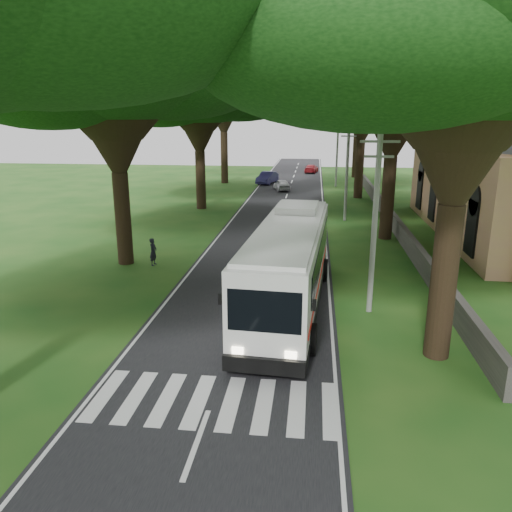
{
  "coord_description": "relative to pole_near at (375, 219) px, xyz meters",
  "views": [
    {
      "loc": [
        2.9,
        -15.16,
        8.46
      ],
      "look_at": [
        0.35,
        6.7,
        2.2
      ],
      "focal_mm": 35.0,
      "sensor_mm": 36.0,
      "label": 1
    }
  ],
  "objects": [
    {
      "name": "ground",
      "position": [
        -5.5,
        -6.0,
        -4.18
      ],
      "size": [
        140.0,
        140.0,
        0.0
      ],
      "primitive_type": "plane",
      "color": "#174714",
      "rests_on": "ground"
    },
    {
      "name": "road",
      "position": [
        -5.5,
        19.0,
        -4.17
      ],
      "size": [
        8.0,
        120.0,
        0.04
      ],
      "primitive_type": "cube",
      "color": "black",
      "rests_on": "ground"
    },
    {
      "name": "crosswalk",
      "position": [
        -5.5,
        -8.0,
        -4.18
      ],
      "size": [
        8.0,
        3.0,
        0.01
      ],
      "primitive_type": "cube",
      "color": "silver",
      "rests_on": "ground"
    },
    {
      "name": "property_wall",
      "position": [
        3.5,
        18.0,
        -3.58
      ],
      "size": [
        0.35,
        50.0,
        1.2
      ],
      "primitive_type": "cube",
      "color": "#383533",
      "rests_on": "ground"
    },
    {
      "name": "pole_near",
      "position": [
        0.0,
        0.0,
        0.0
      ],
      "size": [
        1.6,
        0.24,
        8.0
      ],
      "color": "gray",
      "rests_on": "ground"
    },
    {
      "name": "pole_mid",
      "position": [
        0.0,
        20.0,
        0.0
      ],
      "size": [
        1.6,
        0.24,
        8.0
      ],
      "color": "gray",
      "rests_on": "ground"
    },
    {
      "name": "pole_far",
      "position": [
        0.0,
        40.0,
        0.0
      ],
      "size": [
        1.6,
        0.24,
        8.0
      ],
      "color": "gray",
      "rests_on": "ground"
    },
    {
      "name": "tree_l_mida",
      "position": [
        -13.5,
        6.0,
        6.46
      ],
      "size": [
        13.33,
        13.33,
        13.61
      ],
      "color": "black",
      "rests_on": "ground"
    },
    {
      "name": "tree_l_midb",
      "position": [
        -13.0,
        24.0,
        6.41
      ],
      "size": [
        14.73,
        14.73,
        13.81
      ],
      "color": "black",
      "rests_on": "ground"
    },
    {
      "name": "tree_l_far",
      "position": [
        -14.0,
        42.0,
        8.72
      ],
      "size": [
        15.11,
        15.11,
        16.23
      ],
      "color": "black",
      "rests_on": "ground"
    },
    {
      "name": "tree_r_near",
      "position": [
        2.0,
        -4.0,
        7.05
      ],
      "size": [
        15.29,
        15.29,
        14.56
      ],
      "color": "black",
      "rests_on": "ground"
    },
    {
      "name": "tree_r_mida",
      "position": [
        2.5,
        14.0,
        7.38
      ],
      "size": [
        15.69,
        15.69,
        14.98
      ],
      "color": "black",
      "rests_on": "ground"
    },
    {
      "name": "tree_r_midb",
      "position": [
        2.0,
        32.0,
        7.75
      ],
      "size": [
        16.19,
        16.19,
        15.44
      ],
      "color": "black",
      "rests_on": "ground"
    },
    {
      "name": "tree_r_far",
      "position": [
        3.0,
        50.0,
        7.73
      ],
      "size": [
        13.02,
        13.02,
        14.86
      ],
      "color": "black",
      "rests_on": "ground"
    },
    {
      "name": "coach_bus",
      "position": [
        -3.6,
        0.03,
        -2.1
      ],
      "size": [
        3.75,
        13.28,
        3.87
      ],
      "rotation": [
        0.0,
        0.0,
        -0.07
      ],
      "color": "white",
      "rests_on": "ground"
    },
    {
      "name": "distant_car_a",
      "position": [
        -6.3,
        36.2,
        -3.52
      ],
      "size": [
        2.38,
        3.96,
        1.26
      ],
      "primitive_type": "imported",
      "rotation": [
        0.0,
        0.0,
        3.4
      ],
      "color": "silver",
      "rests_on": "road"
    },
    {
      "name": "distant_car_b",
      "position": [
        -8.5,
        41.71,
        -3.4
      ],
      "size": [
        2.64,
        4.78,
        1.49
      ],
      "primitive_type": "imported",
      "rotation": [
        0.0,
        0.0,
        -0.25
      ],
      "color": "navy",
      "rests_on": "road"
    },
    {
      "name": "distant_car_c",
      "position": [
        -3.08,
        54.8,
        -3.55
      ],
      "size": [
        2.24,
        4.31,
        1.2
      ],
      "primitive_type": "imported",
      "rotation": [
        0.0,
        0.0,
        3.0
      ],
      "color": "maroon",
      "rests_on": "road"
    },
    {
      "name": "pedestrian",
      "position": [
        -11.74,
        5.8,
        -3.38
      ],
      "size": [
        0.46,
        0.63,
        1.6
      ],
      "primitive_type": "imported",
      "rotation": [
        0.0,
        0.0,
        1.44
      ],
      "color": "black",
      "rests_on": "ground"
    }
  ]
}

